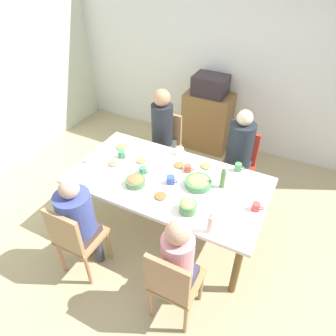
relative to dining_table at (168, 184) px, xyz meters
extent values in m
plane|color=tan|center=(0.00, 0.00, -0.67)|extent=(6.25, 6.25, 0.00)
cube|color=silver|center=(0.00, 2.13, 0.63)|extent=(5.44, 0.12, 2.60)
cube|color=white|center=(0.00, 0.00, 0.05)|extent=(2.06, 1.09, 0.04)
cylinder|color=brown|center=(-0.93, -0.44, -0.32)|extent=(0.07, 0.07, 0.69)
cylinder|color=brown|center=(0.93, -0.44, -0.32)|extent=(0.07, 0.07, 0.69)
cylinder|color=brown|center=(-0.93, 0.44, -0.32)|extent=(0.07, 0.07, 0.69)
cylinder|color=brown|center=(0.93, 0.44, -0.32)|extent=(0.07, 0.07, 0.69)
cube|color=#B17F50|center=(-0.51, -0.84, -0.23)|extent=(0.40, 0.40, 0.04)
cylinder|color=#B47950|center=(-0.68, -1.01, -0.45)|extent=(0.04, 0.04, 0.43)
cylinder|color=#B67950|center=(-0.34, -1.01, -0.45)|extent=(0.04, 0.04, 0.43)
cylinder|color=#B48949|center=(-0.68, -0.67, -0.45)|extent=(0.04, 0.04, 0.43)
cylinder|color=#A4844C|center=(-0.34, -0.67, -0.45)|extent=(0.04, 0.04, 0.43)
cube|color=tan|center=(-0.51, -1.02, 0.01)|extent=(0.38, 0.04, 0.45)
cylinder|color=#42483D|center=(-0.59, -0.74, -0.44)|extent=(0.09, 0.09, 0.45)
cylinder|color=#393B49|center=(-0.43, -0.74, -0.44)|extent=(0.09, 0.09, 0.45)
cube|color=#45373C|center=(-0.51, -0.84, -0.17)|extent=(0.30, 0.30, 0.10)
cylinder|color=#3E4B93|center=(-0.51, -0.84, 0.10)|extent=(0.33, 0.33, 0.43)
sphere|color=tan|center=(-0.51, -0.84, 0.40)|extent=(0.18, 0.18, 0.18)
cube|color=#B07B4F|center=(-0.51, 0.84, -0.23)|extent=(0.40, 0.40, 0.04)
cylinder|color=#A3875B|center=(-0.34, 1.01, -0.45)|extent=(0.04, 0.04, 0.43)
cylinder|color=#A47854|center=(-0.68, 1.01, -0.45)|extent=(0.04, 0.04, 0.43)
cylinder|color=#A4794B|center=(-0.34, 0.67, -0.45)|extent=(0.04, 0.04, 0.43)
cylinder|color=tan|center=(-0.68, 0.67, -0.45)|extent=(0.04, 0.04, 0.43)
cube|color=#A97F51|center=(-0.51, 1.02, 0.01)|extent=(0.38, 0.04, 0.45)
cylinder|color=#483649|center=(-0.43, 0.74, -0.44)|extent=(0.09, 0.09, 0.45)
cylinder|color=#40354B|center=(-0.59, 0.74, -0.44)|extent=(0.09, 0.09, 0.45)
cube|color=#424841|center=(-0.51, 0.84, -0.17)|extent=(0.30, 0.30, 0.10)
cylinder|color=#21252C|center=(-0.51, 0.84, 0.16)|extent=(0.28, 0.28, 0.55)
sphere|color=tan|center=(-0.51, 0.84, 0.53)|extent=(0.22, 0.22, 0.22)
cube|color=red|center=(0.51, 0.84, -0.23)|extent=(0.40, 0.40, 0.04)
cylinder|color=#B32B28|center=(0.68, 1.01, -0.45)|extent=(0.04, 0.04, 0.43)
cylinder|color=#B42F2A|center=(0.34, 1.01, -0.45)|extent=(0.04, 0.04, 0.43)
cylinder|color=red|center=(0.68, 0.67, -0.45)|extent=(0.04, 0.04, 0.43)
cylinder|color=#B52C28|center=(0.34, 0.67, -0.45)|extent=(0.04, 0.04, 0.43)
cube|color=red|center=(0.51, 1.02, 0.01)|extent=(0.38, 0.04, 0.45)
cylinder|color=#2B2C4C|center=(0.59, 0.74, -0.44)|extent=(0.09, 0.09, 0.45)
cylinder|color=#2C3449|center=(0.43, 0.74, -0.44)|extent=(0.09, 0.09, 0.45)
cube|color=#333A56|center=(0.51, 0.84, -0.17)|extent=(0.30, 0.30, 0.10)
cylinder|color=#1F272E|center=(0.51, 0.84, 0.16)|extent=(0.30, 0.30, 0.55)
sphere|color=beige|center=(0.51, 0.84, 0.51)|extent=(0.18, 0.18, 0.18)
cube|color=#AA854D|center=(0.51, -0.84, -0.23)|extent=(0.40, 0.40, 0.04)
cylinder|color=#AF7A57|center=(0.34, -1.01, -0.45)|extent=(0.04, 0.04, 0.43)
cylinder|color=#A67B4F|center=(0.68, -1.01, -0.45)|extent=(0.04, 0.04, 0.43)
cylinder|color=#B3764F|center=(0.34, -0.67, -0.45)|extent=(0.04, 0.04, 0.43)
cylinder|color=#AC8155|center=(0.68, -0.67, -0.45)|extent=(0.04, 0.04, 0.43)
cube|color=#AA7F57|center=(0.51, -1.02, 0.01)|extent=(0.38, 0.04, 0.45)
cylinder|color=#473F3B|center=(0.43, -0.74, -0.44)|extent=(0.09, 0.09, 0.45)
cylinder|color=#41453C|center=(0.59, -0.74, -0.44)|extent=(0.09, 0.09, 0.45)
cube|color=#38384B|center=(0.51, -0.84, -0.17)|extent=(0.30, 0.30, 0.10)
cylinder|color=pink|center=(0.51, -0.84, 0.10)|extent=(0.27, 0.27, 0.42)
sphere|color=tan|center=(0.51, -0.84, 0.39)|extent=(0.20, 0.20, 0.20)
cylinder|color=white|center=(0.06, -0.28, 0.08)|extent=(0.23, 0.23, 0.01)
ellipsoid|color=#A36332|center=(0.06, -0.28, 0.10)|extent=(0.13, 0.13, 0.02)
cylinder|color=white|center=(-0.40, 0.13, 0.08)|extent=(0.22, 0.22, 0.01)
ellipsoid|color=#CE8351|center=(-0.40, 0.13, 0.10)|extent=(0.12, 0.12, 0.02)
cylinder|color=silver|center=(0.01, 0.25, 0.08)|extent=(0.22, 0.22, 0.01)
ellipsoid|color=#9F6A3A|center=(0.01, 0.25, 0.10)|extent=(0.12, 0.12, 0.02)
cylinder|color=white|center=(-0.65, -0.06, 0.08)|extent=(0.22, 0.22, 0.01)
ellipsoid|color=#C57663|center=(-0.65, -0.06, 0.10)|extent=(0.12, 0.12, 0.02)
cylinder|color=white|center=(-0.75, 0.26, 0.08)|extent=(0.25, 0.25, 0.01)
ellipsoid|color=#7B9E50|center=(-0.75, 0.26, 0.10)|extent=(0.14, 0.14, 0.02)
cylinder|color=white|center=(0.28, 0.37, 0.08)|extent=(0.22, 0.22, 0.01)
ellipsoid|color=#81984D|center=(0.28, 0.37, 0.10)|extent=(0.12, 0.12, 0.02)
cylinder|color=#46804E|center=(0.32, 0.05, 0.10)|extent=(0.27, 0.27, 0.07)
ellipsoid|color=#95A55B|center=(0.32, 0.05, 0.14)|extent=(0.22, 0.22, 0.04)
cylinder|color=#4B7644|center=(-0.26, -0.22, 0.10)|extent=(0.20, 0.20, 0.07)
ellipsoid|color=#B26F43|center=(-0.26, -0.22, 0.13)|extent=(0.16, 0.16, 0.04)
cylinder|color=#4A8246|center=(0.37, -0.33, 0.12)|extent=(0.16, 0.16, 0.10)
ellipsoid|color=tan|center=(0.37, -0.33, 0.17)|extent=(0.13, 0.13, 0.04)
cylinder|color=#3851A4|center=(0.05, -0.04, 0.11)|extent=(0.09, 0.09, 0.08)
torus|color=#295395|center=(0.10, -0.04, 0.11)|extent=(0.05, 0.01, 0.05)
cylinder|color=#438859|center=(-0.65, 0.11, 0.11)|extent=(0.08, 0.08, 0.09)
torus|color=#4B8869|center=(-0.60, 0.11, 0.11)|extent=(0.05, 0.01, 0.05)
cylinder|color=#CF563F|center=(0.13, 0.22, 0.11)|extent=(0.08, 0.08, 0.08)
torus|color=#D34B3F|center=(0.18, 0.22, 0.11)|extent=(0.05, 0.01, 0.05)
cylinder|color=#498B5A|center=(0.61, 0.48, 0.11)|extent=(0.07, 0.07, 0.09)
torus|color=#488A64|center=(0.65, 0.48, 0.11)|extent=(0.05, 0.01, 0.05)
cylinder|color=#438563|center=(-0.29, -0.03, 0.10)|extent=(0.08, 0.08, 0.07)
torus|color=#408B57|center=(-0.24, -0.03, 0.10)|extent=(0.05, 0.01, 0.05)
cylinder|color=white|center=(-0.08, 0.46, 0.11)|extent=(0.08, 0.08, 0.09)
torus|color=white|center=(-0.03, 0.46, 0.11)|extent=(0.05, 0.01, 0.05)
cylinder|color=#C84743|center=(0.93, -0.02, 0.11)|extent=(0.07, 0.07, 0.08)
torus|color=#C84B3C|center=(0.98, -0.02, 0.11)|extent=(0.05, 0.01, 0.05)
cylinder|color=white|center=(-0.92, -0.14, 0.11)|extent=(0.07, 0.07, 0.07)
torus|color=white|center=(-0.88, -0.14, 0.11)|extent=(0.05, 0.01, 0.05)
cylinder|color=silver|center=(0.64, -0.46, 0.16)|extent=(0.05, 0.05, 0.18)
cone|color=#EBE7C8|center=(0.64, -0.46, 0.27)|extent=(0.05, 0.05, 0.03)
cylinder|color=white|center=(0.64, -0.46, 0.29)|extent=(0.03, 0.03, 0.01)
cylinder|color=#4D7738|center=(0.54, 0.14, 0.17)|extent=(0.05, 0.05, 0.21)
cone|color=#43773F|center=(0.54, 0.14, 0.30)|extent=(0.05, 0.05, 0.03)
cylinder|color=white|center=(0.54, 0.14, 0.32)|extent=(0.03, 0.03, 0.01)
cube|color=olive|center=(-0.25, 1.83, -0.22)|extent=(0.70, 0.44, 0.90)
cube|color=#2E252B|center=(-0.25, 1.83, 0.37)|extent=(0.48, 0.36, 0.28)
camera|label=1|loc=(1.11, -2.18, 2.13)|focal=32.65mm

